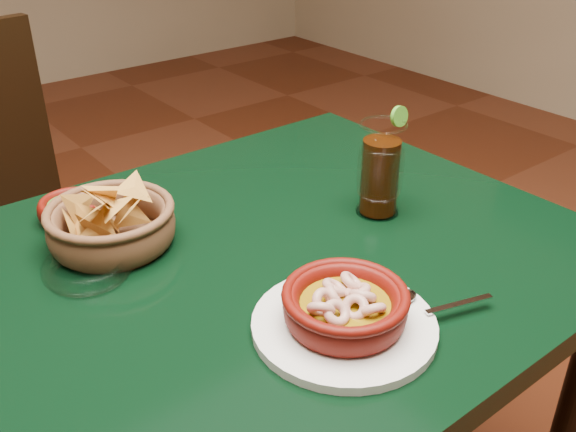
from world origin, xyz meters
TOP-DOWN VIEW (x-y plane):
  - dining_table at (0.00, 0.00)m, footprint 1.20×0.80m
  - dining_chair at (-0.11, 0.71)m, footprint 0.51×0.51m
  - shrimp_plate at (0.08, -0.21)m, footprint 0.31×0.24m
  - chip_basket at (-0.06, 0.16)m, footprint 0.23×0.23m
  - guacamole_ramekin at (-0.08, 0.28)m, footprint 0.13×0.13m
  - cola_drink at (0.34, -0.02)m, footprint 0.16×0.16m
  - glass_ashtray at (-0.13, 0.10)m, footprint 0.13×0.13m

SIDE VIEW (x-z plane):
  - dining_chair at x=-0.11m, z-range 0.05..1.02m
  - dining_table at x=0.00m, z-range 0.28..1.03m
  - glass_ashtray at x=-0.13m, z-range 0.75..0.78m
  - guacamole_ramekin at x=-0.08m, z-range 0.75..0.79m
  - shrimp_plate at x=0.08m, z-range 0.74..0.82m
  - chip_basket at x=-0.06m, z-range 0.71..0.86m
  - cola_drink at x=0.34m, z-range 0.74..0.92m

